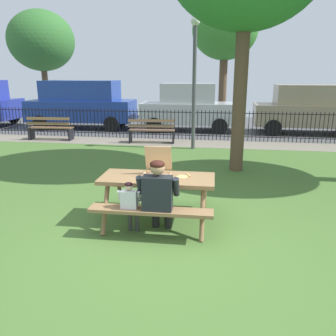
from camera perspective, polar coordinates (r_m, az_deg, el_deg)
ground at (r=6.81m, az=2.36°, el=-4.74°), size 28.00×12.15×0.02m
cobblestone_walkway at (r=11.98m, az=5.33°, el=4.08°), size 28.00×1.40×0.01m
street_asphalt at (r=16.28m, az=6.34°, el=7.03°), size 28.00×7.33×0.01m
picnic_table_foreground at (r=5.44m, az=-1.79°, el=-3.22°), size 1.83×1.52×0.79m
pizza_box_open at (r=5.34m, az=-1.86°, el=-0.58°), size 0.44×0.51×0.47m
pizza_slice_on_table at (r=5.41m, az=2.71°, el=-1.32°), size 0.26×0.23×0.02m
adult_at_table at (r=4.93m, az=-1.59°, el=-4.45°), size 0.61×0.60×1.19m
child_at_table at (r=5.04m, az=-6.32°, el=-5.82°), size 0.34×0.33×0.85m
iron_fence_streetside at (r=12.57m, az=5.60°, el=7.18°), size 23.77×0.03×1.09m
park_bench_left at (r=13.27m, az=-19.09°, el=6.25°), size 1.62×0.54×0.85m
park_bench_center at (r=11.99m, az=-2.75°, el=6.17°), size 1.63×0.59×0.85m
lamp_post_walkway at (r=10.90m, az=4.44°, el=15.93°), size 0.28×0.28×3.99m
parked_car_left at (r=15.82m, az=-14.23°, el=10.45°), size 4.67×2.09×2.08m
parked_car_center at (r=14.65m, az=3.36°, el=10.19°), size 3.98×1.98×1.98m
parked_car_right at (r=15.00m, az=22.63°, el=9.15°), size 4.42×1.96×1.94m
far_tree_left at (r=23.13m, az=-20.43°, el=19.29°), size 3.93×3.93×6.06m
far_tree_midleft at (r=20.45m, az=9.52°, el=21.77°), size 3.61×3.61×6.35m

